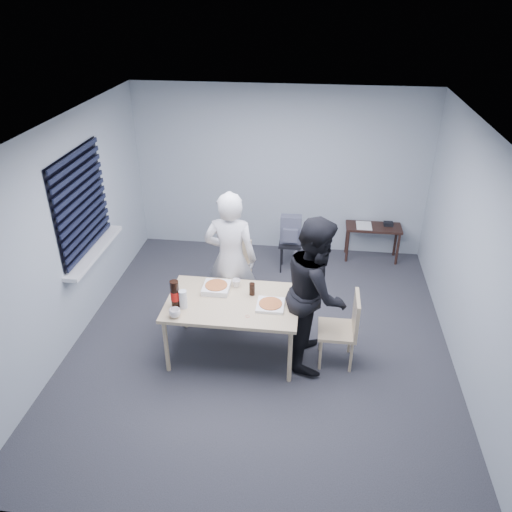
# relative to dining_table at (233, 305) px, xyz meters

# --- Properties ---
(room) EXTENTS (5.00, 5.00, 5.00)m
(room) POSITION_rel_dining_table_xyz_m (-1.90, 0.64, 0.78)
(room) COLOR #28282D
(room) RESTS_ON ground
(dining_table) EXTENTS (1.48, 0.94, 0.72)m
(dining_table) POSITION_rel_dining_table_xyz_m (0.00, 0.00, 0.00)
(dining_table) COLOR #C1AF87
(dining_table) RESTS_ON ground
(chair_far) EXTENTS (0.42, 0.42, 0.89)m
(chair_far) POSITION_rel_dining_table_xyz_m (-0.16, 1.08, -0.15)
(chair_far) COLOR #C1AF87
(chair_far) RESTS_ON ground
(chair_right) EXTENTS (0.42, 0.42, 0.89)m
(chair_right) POSITION_rel_dining_table_xyz_m (1.27, -0.01, -0.15)
(chair_right) COLOR #C1AF87
(chair_right) RESTS_ON ground
(person_white) EXTENTS (0.65, 0.42, 1.77)m
(person_white) POSITION_rel_dining_table_xyz_m (-0.13, 0.65, 0.22)
(person_white) COLOR silver
(person_white) RESTS_ON ground
(person_black) EXTENTS (0.47, 0.86, 1.77)m
(person_black) POSITION_rel_dining_table_xyz_m (0.92, 0.06, 0.22)
(person_black) COLOR black
(person_black) RESTS_ON ground
(side_table) EXTENTS (0.84, 0.37, 0.56)m
(side_table) POSITION_rel_dining_table_xyz_m (1.77, 2.52, -0.18)
(side_table) COLOR black
(side_table) RESTS_ON ground
(stool) EXTENTS (0.33, 0.33, 0.46)m
(stool) POSITION_rel_dining_table_xyz_m (0.53, 2.02, -0.31)
(stool) COLOR black
(stool) RESTS_ON ground
(backpack) EXTENTS (0.30, 0.22, 0.43)m
(backpack) POSITION_rel_dining_table_xyz_m (0.53, 2.01, 0.00)
(backpack) COLOR slate
(backpack) RESTS_ON stool
(pizza_box_a) EXTENTS (0.30, 0.30, 0.08)m
(pizza_box_a) POSITION_rel_dining_table_xyz_m (-0.22, 0.20, 0.10)
(pizza_box_a) COLOR white
(pizza_box_a) RESTS_ON dining_table
(pizza_box_b) EXTENTS (0.30, 0.30, 0.04)m
(pizza_box_b) POSITION_rel_dining_table_xyz_m (0.43, -0.05, 0.08)
(pizza_box_b) COLOR white
(pizza_box_b) RESTS_ON dining_table
(mug_a) EXTENTS (0.17, 0.17, 0.10)m
(mug_a) POSITION_rel_dining_table_xyz_m (-0.56, -0.37, 0.11)
(mug_a) COLOR white
(mug_a) RESTS_ON dining_table
(mug_b) EXTENTS (0.10, 0.10, 0.09)m
(mug_b) POSITION_rel_dining_table_xyz_m (-0.01, 0.30, 0.11)
(mug_b) COLOR white
(mug_b) RESTS_ON dining_table
(cola_glass) EXTENTS (0.07, 0.07, 0.15)m
(cola_glass) POSITION_rel_dining_table_xyz_m (0.20, 0.16, 0.13)
(cola_glass) COLOR black
(cola_glass) RESTS_ON dining_table
(soda_bottle) EXTENTS (0.10, 0.10, 0.32)m
(soda_bottle) POSITION_rel_dining_table_xyz_m (-0.60, -0.18, 0.21)
(soda_bottle) COLOR black
(soda_bottle) RESTS_ON dining_table
(plastic_cups) EXTENTS (0.12, 0.12, 0.21)m
(plastic_cups) POSITION_rel_dining_table_xyz_m (-0.51, -0.19, 0.17)
(plastic_cups) COLOR silver
(plastic_cups) RESTS_ON dining_table
(rubber_band) EXTENTS (0.05, 0.05, 0.00)m
(rubber_band) POSITION_rel_dining_table_xyz_m (0.21, -0.27, 0.06)
(rubber_band) COLOR red
(rubber_band) RESTS_ON dining_table
(papers) EXTENTS (0.31, 0.37, 0.01)m
(papers) POSITION_rel_dining_table_xyz_m (1.62, 2.52, -0.10)
(papers) COLOR white
(papers) RESTS_ON side_table
(black_box) EXTENTS (0.14, 0.11, 0.06)m
(black_box) POSITION_rel_dining_table_xyz_m (1.99, 2.57, -0.07)
(black_box) COLOR black
(black_box) RESTS_ON side_table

